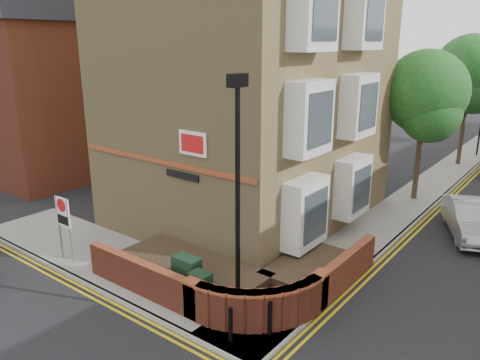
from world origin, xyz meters
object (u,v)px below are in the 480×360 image
(utility_cabinet_large, at_px, (187,277))
(zone_sign, at_px, (63,217))
(lamppost, at_px, (238,204))
(silver_car_near, at_px, (471,219))

(utility_cabinet_large, bearing_deg, zone_sign, -170.31)
(lamppost, distance_m, silver_car_near, 10.86)
(utility_cabinet_large, xyz_separation_m, silver_car_near, (5.30, 9.86, -0.05))
(lamppost, relative_size, zone_sign, 2.86)
(utility_cabinet_large, xyz_separation_m, zone_sign, (-4.70, -0.80, 0.92))
(zone_sign, relative_size, silver_car_near, 0.54)
(lamppost, xyz_separation_m, utility_cabinet_large, (-1.90, 0.10, -2.62))
(lamppost, relative_size, utility_cabinet_large, 5.25)
(lamppost, distance_m, utility_cabinet_large, 3.24)
(zone_sign, distance_m, silver_car_near, 14.65)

